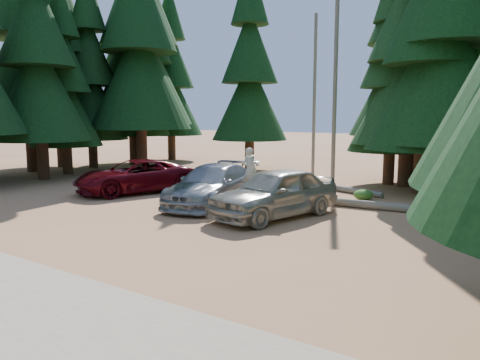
# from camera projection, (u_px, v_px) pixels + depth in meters

# --- Properties ---
(ground) EXTENTS (160.00, 160.00, 0.00)m
(ground) POSITION_uv_depth(u_px,v_px,m) (147.00, 224.00, 16.38)
(ground) COLOR #B26F4B
(ground) RESTS_ON ground
(forest_belt_north) EXTENTS (36.00, 7.00, 22.00)m
(forest_belt_north) POSITION_uv_depth(u_px,v_px,m) (324.00, 177.00, 28.69)
(forest_belt_north) COLOR black
(forest_belt_north) RESTS_ON ground
(forest_belt_west) EXTENTS (6.00, 22.00, 22.00)m
(forest_belt_west) POSITION_uv_depth(u_px,v_px,m) (11.00, 178.00, 28.25)
(forest_belt_west) COLOR black
(forest_belt_west) RESTS_ON ground
(snag_front) EXTENTS (0.24, 0.24, 12.00)m
(snag_front) POSITION_uv_depth(u_px,v_px,m) (335.00, 76.00, 27.00)
(snag_front) COLOR #6E6358
(snag_front) RESTS_ON ground
(snag_back) EXTENTS (0.20, 0.20, 10.00)m
(snag_back) POSITION_uv_depth(u_px,v_px,m) (314.00, 95.00, 29.48)
(snag_back) COLOR #6E6358
(snag_back) RESTS_ON ground
(mountain_peak) EXTENTS (48.00, 50.00, 28.00)m
(mountain_peak) POSITION_uv_depth(u_px,v_px,m) (472.00, 67.00, 88.47)
(mountain_peak) COLOR gray
(mountain_peak) RESTS_ON ground
(red_pickup) EXTENTS (4.57, 6.37, 1.61)m
(red_pickup) POSITION_uv_depth(u_px,v_px,m) (135.00, 176.00, 22.90)
(red_pickup) COLOR #570710
(red_pickup) RESTS_ON ground
(silver_minivan_center) EXTENTS (3.40, 6.16, 1.69)m
(silver_minivan_center) POSITION_uv_depth(u_px,v_px,m) (212.00, 185.00, 19.75)
(silver_minivan_center) COLOR #96999E
(silver_minivan_center) RESTS_ON ground
(silver_minivan_right) EXTENTS (3.41, 5.80, 1.85)m
(silver_minivan_right) POSITION_uv_depth(u_px,v_px,m) (275.00, 193.00, 17.34)
(silver_minivan_right) COLOR #A7A394
(silver_minivan_right) RESTS_ON ground
(frisbee_player) EXTENTS (0.74, 0.54, 1.89)m
(frisbee_player) POSITION_uv_depth(u_px,v_px,m) (250.00, 171.00, 19.03)
(frisbee_player) COLOR beige
(frisbee_player) RESTS_ON ground
(log_left) EXTENTS (3.95, 2.38, 0.31)m
(log_left) POSITION_uv_depth(u_px,v_px,m) (259.00, 181.00, 25.97)
(log_left) COLOR #6E6358
(log_left) RESTS_ON ground
(log_mid) EXTENTS (3.46, 1.34, 0.29)m
(log_mid) POSITION_uv_depth(u_px,v_px,m) (351.00, 190.00, 22.69)
(log_mid) COLOR #6E6358
(log_mid) RESTS_ON ground
(log_right) EXTENTS (5.26, 0.75, 0.34)m
(log_right) POSITION_uv_depth(u_px,v_px,m) (396.00, 207.00, 18.43)
(log_right) COLOR #6E6358
(log_right) RESTS_ON ground
(shrub_far_left) EXTENTS (0.95, 0.95, 0.52)m
(shrub_far_left) POSITION_uv_depth(u_px,v_px,m) (145.00, 177.00, 26.52)
(shrub_far_left) COLOR #2A5C1B
(shrub_far_left) RESTS_ON ground
(shrub_left) EXTENTS (0.97, 0.97, 0.53)m
(shrub_left) POSITION_uv_depth(u_px,v_px,m) (154.00, 179.00, 25.66)
(shrub_left) COLOR #2A5C1B
(shrub_left) RESTS_ON ground
(shrub_center_left) EXTENTS (0.87, 0.87, 0.48)m
(shrub_center_left) POSITION_uv_depth(u_px,v_px,m) (284.00, 183.00, 24.55)
(shrub_center_left) COLOR #2A5C1B
(shrub_center_left) RESTS_ON ground
(shrub_center_right) EXTENTS (0.88, 0.88, 0.48)m
(shrub_center_right) POSITION_uv_depth(u_px,v_px,m) (291.00, 186.00, 23.63)
(shrub_center_right) COLOR #2A5C1B
(shrub_center_right) RESTS_ON ground
(shrub_right) EXTENTS (0.87, 0.87, 0.48)m
(shrub_right) POSITION_uv_depth(u_px,v_px,m) (363.00, 195.00, 20.94)
(shrub_right) COLOR #2A5C1B
(shrub_right) RESTS_ON ground
(shrub_far_right) EXTENTS (1.17, 1.17, 0.64)m
(shrub_far_right) POSITION_uv_depth(u_px,v_px,m) (451.00, 202.00, 18.72)
(shrub_far_right) COLOR #2A5C1B
(shrub_far_right) RESTS_ON ground
(shrub_edge_west) EXTENTS (0.75, 0.75, 0.41)m
(shrub_edge_west) POSITION_uv_depth(u_px,v_px,m) (94.00, 179.00, 26.24)
(shrub_edge_west) COLOR #2A5C1B
(shrub_edge_west) RESTS_ON ground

